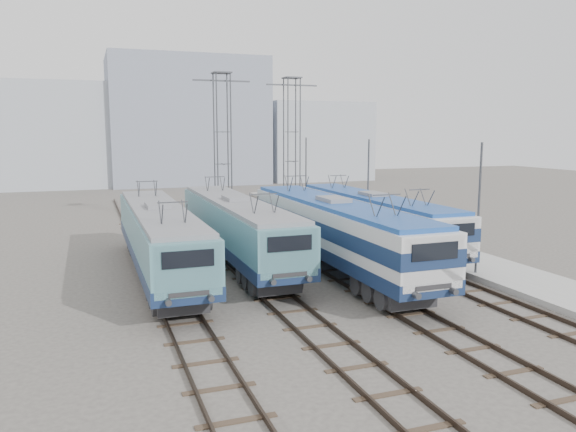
% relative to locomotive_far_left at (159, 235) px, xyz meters
% --- Properties ---
extents(ground, '(160.00, 160.00, 0.00)m').
position_rel_locomotive_far_left_xyz_m(ground, '(6.75, -7.69, -2.23)').
color(ground, '#514C47').
extents(platform, '(4.00, 70.00, 0.30)m').
position_rel_locomotive_far_left_xyz_m(platform, '(16.95, 0.31, -2.08)').
color(platform, '#9E9E99').
rests_on(platform, ground).
extents(locomotive_far_left, '(2.83, 17.88, 3.37)m').
position_rel_locomotive_far_left_xyz_m(locomotive_far_left, '(0.00, 0.00, 0.00)').
color(locomotive_far_left, '#16274A').
rests_on(locomotive_far_left, ground).
extents(locomotive_center_left, '(2.86, 18.05, 3.40)m').
position_rel_locomotive_far_left_xyz_m(locomotive_center_left, '(4.50, 1.45, 0.02)').
color(locomotive_center_left, '#16274A').
rests_on(locomotive_center_left, ground).
extents(locomotive_center_right, '(2.97, 18.81, 3.54)m').
position_rel_locomotive_far_left_xyz_m(locomotive_center_right, '(9.00, -2.00, 0.16)').
color(locomotive_center_right, '#16274A').
rests_on(locomotive_center_right, ground).
extents(locomotive_far_right, '(2.75, 17.39, 3.27)m').
position_rel_locomotive_far_left_xyz_m(locomotive_far_right, '(13.50, 1.95, -0.00)').
color(locomotive_far_right, '#16274A').
rests_on(locomotive_far_right, ground).
extents(catenary_tower_west, '(4.50, 1.20, 12.00)m').
position_rel_locomotive_far_left_xyz_m(catenary_tower_west, '(6.75, 14.31, 4.41)').
color(catenary_tower_west, '#3F4247').
rests_on(catenary_tower_west, ground).
extents(catenary_tower_east, '(4.50, 1.20, 12.00)m').
position_rel_locomotive_far_left_xyz_m(catenary_tower_east, '(13.25, 16.31, 4.41)').
color(catenary_tower_east, '#3F4247').
rests_on(catenary_tower_east, ground).
extents(mast_front, '(0.12, 0.12, 7.00)m').
position_rel_locomotive_far_left_xyz_m(mast_front, '(15.35, -5.69, 1.27)').
color(mast_front, '#3F4247').
rests_on(mast_front, ground).
extents(mast_mid, '(0.12, 0.12, 7.00)m').
position_rel_locomotive_far_left_xyz_m(mast_mid, '(15.35, 6.31, 1.27)').
color(mast_mid, '#3F4247').
rests_on(mast_mid, ground).
extents(mast_rear, '(0.12, 0.12, 7.00)m').
position_rel_locomotive_far_left_xyz_m(mast_rear, '(15.35, 18.31, 1.27)').
color(mast_rear, '#3F4247').
rests_on(mast_rear, ground).
extents(building_west, '(18.00, 12.00, 14.00)m').
position_rel_locomotive_far_left_xyz_m(building_west, '(-7.25, 54.31, 4.77)').
color(building_west, '#9FA7B1').
rests_on(building_west, ground).
extents(building_center, '(22.00, 14.00, 18.00)m').
position_rel_locomotive_far_left_xyz_m(building_center, '(10.75, 54.31, 6.77)').
color(building_center, gray).
rests_on(building_center, ground).
extents(building_east, '(16.00, 12.00, 12.00)m').
position_rel_locomotive_far_left_xyz_m(building_east, '(30.75, 54.31, 3.77)').
color(building_east, '#9FA7B1').
rests_on(building_east, ground).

